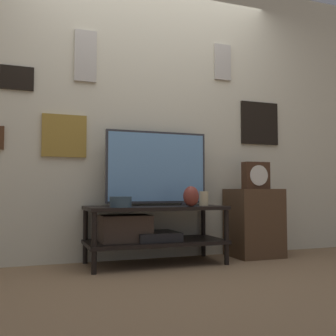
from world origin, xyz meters
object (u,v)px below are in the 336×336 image
object	(u,v)px
television	(157,167)
vase_wide_bowl	(121,202)
vase_urn_stoneware	(191,196)
mantel_clock	(256,176)
candle_jar	(204,198)

from	to	relation	value
television	vase_wide_bowl	distance (m)	0.56
television	vase_urn_stoneware	size ratio (longest dim) A/B	5.48
mantel_clock	vase_urn_stoneware	bearing A→B (deg)	-164.12
vase_wide_bowl	mantel_clock	xyz separation A→B (m)	(1.33, 0.19, 0.23)
television	candle_jar	distance (m)	0.49
vase_urn_stoneware	candle_jar	world-z (taller)	vase_urn_stoneware
candle_jar	vase_urn_stoneware	bearing A→B (deg)	-141.87
vase_urn_stoneware	mantel_clock	distance (m)	0.80
television	candle_jar	world-z (taller)	television
vase_urn_stoneware	vase_wide_bowl	bearing A→B (deg)	178.13
vase_urn_stoneware	candle_jar	xyz separation A→B (m)	(0.18, 0.14, -0.02)
television	mantel_clock	distance (m)	0.95
vase_urn_stoneware	vase_wide_bowl	world-z (taller)	vase_urn_stoneware
vase_urn_stoneware	candle_jar	distance (m)	0.23
candle_jar	mantel_clock	world-z (taller)	mantel_clock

